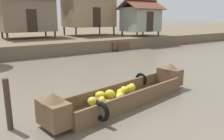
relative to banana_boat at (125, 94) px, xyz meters
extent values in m
plane|color=#665B4C|center=(-0.66, 4.37, -0.31)|extent=(300.00, 300.00, 0.00)
cube|color=brown|center=(-0.66, 19.57, 0.14)|extent=(160.00, 20.00, 0.90)
cube|color=brown|center=(0.03, 0.01, -0.25)|extent=(4.65, 1.85, 0.12)
cube|color=brown|center=(-0.06, 0.49, 0.00)|extent=(4.47, 0.88, 0.40)
cube|color=brown|center=(0.11, -0.47, 0.00)|extent=(4.47, 0.88, 0.40)
cube|color=brown|center=(2.50, 0.46, 0.11)|extent=(0.65, 0.97, 0.61)
cone|color=brown|center=(2.50, 0.46, 0.52)|extent=(0.65, 0.65, 0.20)
cube|color=brown|center=(-2.45, -0.44, 0.11)|extent=(0.65, 0.97, 0.61)
cone|color=brown|center=(-2.45, -0.44, 0.52)|extent=(0.65, 0.65, 0.20)
cube|color=brown|center=(-0.93, -0.16, 0.02)|extent=(0.37, 0.97, 0.05)
torus|color=black|center=(1.41, 0.88, 0.04)|extent=(0.21, 0.53, 0.52)
torus|color=black|center=(-1.36, -0.86, 0.04)|extent=(0.21, 0.53, 0.52)
ellipsoid|color=yellow|center=(0.31, 0.04, 0.15)|extent=(0.28, 0.33, 0.27)
ellipsoid|color=yellow|center=(-0.96, -0.20, 0.06)|extent=(0.30, 0.32, 0.22)
ellipsoid|color=gold|center=(-0.90, -0.48, 0.02)|extent=(0.35, 0.35, 0.23)
ellipsoid|color=yellow|center=(0.24, 0.09, 0.10)|extent=(0.33, 0.25, 0.25)
ellipsoid|color=yellow|center=(-0.38, -0.27, 0.08)|extent=(0.41, 0.39, 0.23)
ellipsoid|color=yellow|center=(1.43, -0.02, -0.02)|extent=(0.40, 0.40, 0.19)
ellipsoid|color=yellow|center=(0.35, 0.12, 0.09)|extent=(0.33, 0.32, 0.25)
ellipsoid|color=gold|center=(1.22, -0.09, 0.01)|extent=(0.28, 0.31, 0.20)
ellipsoid|color=yellow|center=(-0.26, -0.14, 0.13)|extent=(0.39, 0.37, 0.25)
ellipsoid|color=yellow|center=(-1.21, -0.07, 0.03)|extent=(0.28, 0.27, 0.24)
ellipsoid|color=yellow|center=(0.04, 0.10, 0.11)|extent=(0.20, 0.28, 0.21)
ellipsoid|color=yellow|center=(-0.62, -0.10, 0.14)|extent=(0.35, 0.37, 0.27)
ellipsoid|color=yellow|center=(-0.79, 0.18, 0.06)|extent=(0.40, 0.36, 0.23)
cube|color=brown|center=(8.28, 10.20, -0.25)|extent=(4.25, 1.71, 0.12)
cube|color=brown|center=(8.20, 10.65, 0.02)|extent=(4.09, 0.81, 0.42)
cube|color=brown|center=(8.36, 9.75, 0.02)|extent=(4.09, 0.81, 0.42)
cube|color=maroon|center=(8.20, 10.65, 0.25)|extent=(4.09, 0.82, 0.05)
cube|color=maroon|center=(8.36, 9.75, 0.25)|extent=(4.09, 0.82, 0.05)
cube|color=brown|center=(10.55, 10.60, 0.09)|extent=(0.61, 0.92, 0.57)
cone|color=brown|center=(10.55, 10.60, 0.48)|extent=(0.65, 0.65, 0.20)
cube|color=brown|center=(6.01, 9.80, 0.09)|extent=(0.61, 0.92, 0.57)
cone|color=brown|center=(6.01, 9.80, 0.48)|extent=(0.65, 0.65, 0.20)
cube|color=brown|center=(7.41, 10.04, 0.04)|extent=(0.35, 0.92, 0.05)
cylinder|color=#4C3826|center=(-1.09, 13.75, 0.88)|extent=(0.16, 0.16, 0.58)
cylinder|color=#4C3826|center=(2.72, 13.75, 0.88)|extent=(0.16, 0.16, 0.58)
cylinder|color=#4C3826|center=(-1.09, 16.32, 0.88)|extent=(0.16, 0.16, 0.58)
cylinder|color=#4C3826|center=(2.72, 16.32, 0.88)|extent=(0.16, 0.16, 0.58)
cube|color=#7A6B56|center=(0.81, 15.03, 2.56)|extent=(4.21, 2.98, 2.78)
cube|color=#2D2319|center=(0.81, 13.53, 2.07)|extent=(0.80, 0.04, 1.80)
cylinder|color=#4C3826|center=(4.60, 13.55, 1.01)|extent=(0.16, 0.16, 0.85)
cylinder|color=#4C3826|center=(8.70, 13.55, 1.01)|extent=(0.16, 0.16, 0.85)
cylinder|color=#4C3826|center=(4.60, 16.34, 1.01)|extent=(0.16, 0.16, 0.85)
cylinder|color=#4C3826|center=(8.70, 16.34, 1.01)|extent=(0.16, 0.16, 0.85)
cube|color=#9E8460|center=(6.65, 14.95, 2.91)|extent=(4.49, 3.19, 2.95)
cube|color=#2D2319|center=(6.65, 13.33, 2.33)|extent=(0.80, 0.04, 1.80)
cylinder|color=#4C3826|center=(9.19, 10.53, 0.81)|extent=(0.16, 0.16, 0.45)
cylinder|color=#4C3826|center=(11.86, 10.53, 0.81)|extent=(0.16, 0.16, 0.45)
cylinder|color=#4C3826|center=(9.19, 12.80, 0.81)|extent=(0.16, 0.16, 0.45)
cylinder|color=#4C3826|center=(11.86, 12.80, 0.81)|extent=(0.16, 0.16, 0.45)
cube|color=gray|center=(10.52, 11.67, 2.14)|extent=(3.07, 2.67, 2.21)
cube|color=#2D2319|center=(10.52, 10.31, 1.93)|extent=(0.80, 0.04, 1.80)
cube|color=brown|center=(10.52, 11.00, 3.51)|extent=(3.77, 1.82, 0.97)
cube|color=brown|center=(10.52, 12.34, 3.51)|extent=(3.77, 1.82, 0.97)
cylinder|color=#423323|center=(-3.33, 0.18, 0.33)|extent=(0.14, 0.14, 1.28)
camera|label=1|loc=(-4.06, -5.39, 2.34)|focal=36.29mm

